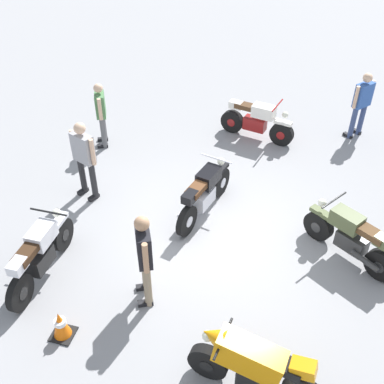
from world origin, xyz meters
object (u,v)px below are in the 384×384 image
(motorcycle_cream_vintage, at_px, (257,121))
(person_in_gray_shirt, at_px, (84,155))
(motorcycle_silver_cruiser, at_px, (40,254))
(motorcycle_olive_vintage, at_px, (351,237))
(motorcycle_orange_sportbike, at_px, (255,367))
(traffic_cone, at_px, (61,325))
(person_in_black_shirt, at_px, (144,253))
(person_in_blue_shirt, at_px, (362,101))
(person_in_green_shirt, at_px, (101,111))
(motorcycle_black_cruiser, at_px, (204,193))

(motorcycle_cream_vintage, height_order, person_in_gray_shirt, person_in_gray_shirt)
(motorcycle_silver_cruiser, height_order, motorcycle_olive_vintage, motorcycle_silver_cruiser)
(motorcycle_orange_sportbike, relative_size, person_in_gray_shirt, 1.10)
(motorcycle_olive_vintage, relative_size, person_in_gray_shirt, 0.96)
(motorcycle_olive_vintage, bearing_deg, traffic_cone, 68.97)
(person_in_black_shirt, xyz_separation_m, person_in_blue_shirt, (-6.41, 3.41, -0.04))
(motorcycle_orange_sportbike, bearing_deg, traffic_cone, 5.49)
(motorcycle_olive_vintage, xyz_separation_m, person_in_blue_shirt, (-4.56, 0.15, 0.50))
(person_in_black_shirt, relative_size, person_in_green_shirt, 1.09)
(motorcycle_cream_vintage, distance_m, traffic_cone, 7.02)
(motorcycle_black_cruiser, relative_size, traffic_cone, 3.87)
(person_in_black_shirt, bearing_deg, person_in_green_shirt, -84.07)
(person_in_black_shirt, relative_size, person_in_blue_shirt, 1.03)
(motorcycle_black_cruiser, height_order, motorcycle_silver_cruiser, same)
(motorcycle_black_cruiser, bearing_deg, person_in_blue_shirt, -22.35)
(motorcycle_olive_vintage, xyz_separation_m, person_in_green_shirt, (-2.50, -5.93, 0.44))
(person_in_black_shirt, bearing_deg, motorcycle_silver_cruiser, -25.06)
(person_in_gray_shirt, xyz_separation_m, person_in_black_shirt, (2.34, 2.15, 0.00))
(motorcycle_black_cruiser, xyz_separation_m, motorcycle_olive_vintage, (0.54, 2.87, -0.03))
(person_in_blue_shirt, bearing_deg, motorcycle_black_cruiser, 92.50)
(motorcycle_orange_sportbike, relative_size, person_in_green_shirt, 1.20)
(motorcycle_cream_vintage, xyz_separation_m, person_in_green_shirt, (1.29, -3.62, 0.44))
(motorcycle_orange_sportbike, distance_m, traffic_cone, 3.05)
(motorcycle_silver_cruiser, relative_size, person_in_gray_shirt, 1.18)
(motorcycle_black_cruiser, relative_size, motorcycle_olive_vintage, 1.21)
(person_in_gray_shirt, distance_m, person_in_blue_shirt, 6.89)
(motorcycle_cream_vintage, relative_size, person_in_black_shirt, 1.09)
(motorcycle_cream_vintage, relative_size, motorcycle_black_cruiser, 0.94)
(motorcycle_black_cruiser, height_order, person_in_gray_shirt, person_in_gray_shirt)
(person_in_gray_shirt, relative_size, traffic_cone, 3.35)
(motorcycle_silver_cruiser, height_order, person_in_gray_shirt, person_in_gray_shirt)
(motorcycle_silver_cruiser, relative_size, motorcycle_olive_vintage, 1.23)
(motorcycle_black_cruiser, height_order, person_in_green_shirt, person_in_green_shirt)
(motorcycle_cream_vintage, height_order, motorcycle_orange_sportbike, motorcycle_orange_sportbike)
(motorcycle_cream_vintage, height_order, traffic_cone, motorcycle_cream_vintage)
(person_in_black_shirt, bearing_deg, person_in_blue_shirt, -143.65)
(motorcycle_orange_sportbike, bearing_deg, person_in_gray_shirt, -32.56)
(motorcycle_cream_vintage, xyz_separation_m, traffic_cone, (6.73, -1.98, -0.23))
(motorcycle_cream_vintage, xyz_separation_m, person_in_black_shirt, (5.64, -0.94, 0.54))
(person_in_black_shirt, bearing_deg, motorcycle_cream_vintage, -125.18)
(motorcycle_cream_vintage, bearing_deg, person_in_black_shirt, -86.19)
(motorcycle_silver_cruiser, relative_size, motorcycle_orange_sportbike, 1.07)
(person_in_blue_shirt, height_order, traffic_cone, person_in_blue_shirt)
(motorcycle_orange_sportbike, relative_size, person_in_black_shirt, 1.10)
(person_in_black_shirt, xyz_separation_m, traffic_cone, (1.09, -1.03, -0.77))
(person_in_blue_shirt, relative_size, person_in_green_shirt, 1.05)
(person_in_blue_shirt, xyz_separation_m, traffic_cone, (7.50, -4.44, -0.73))
(motorcycle_black_cruiser, distance_m, person_in_blue_shirt, 5.05)
(person_in_gray_shirt, xyz_separation_m, person_in_green_shirt, (-2.01, -0.52, -0.10))
(motorcycle_orange_sportbike, bearing_deg, motorcycle_olive_vintage, -104.12)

